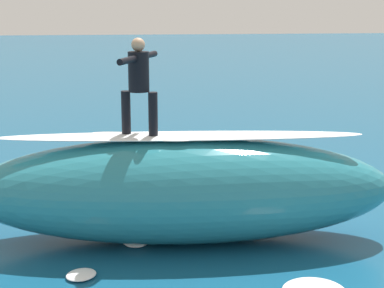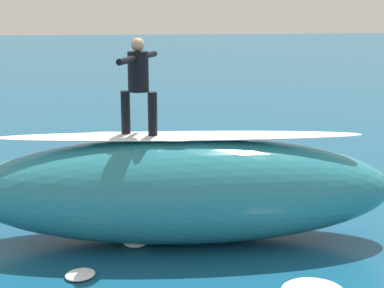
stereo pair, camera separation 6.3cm
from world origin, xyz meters
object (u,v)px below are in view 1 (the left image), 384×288
surfboard_riding (140,137)px  surfer_riding (139,79)px  surfer_paddling (226,180)px  surfboard_paddling (231,187)px

surfboard_riding → surfer_riding: bearing=112.9°
surfboard_riding → surfer_paddling: (-2.02, -3.06, -1.76)m
surfboard_riding → surfboard_paddling: (-2.15, -3.01, -1.93)m
surfboard_riding → surfer_riding: (0.00, 0.00, 1.02)m
surfer_paddling → surfboard_riding: bearing=-105.6°
surfboard_paddling → surfer_paddling: size_ratio=1.17×
surfer_riding → surfboard_paddling: 4.74m
surfer_paddling → surfboard_paddling: bearing=-0.0°
surfboard_riding → surfer_paddling: surfboard_riding is taller
surfboard_paddling → surfer_riding: bearing=-107.7°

